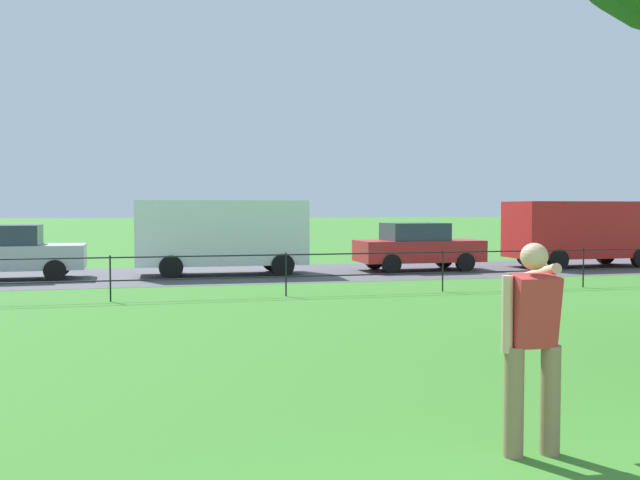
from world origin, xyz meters
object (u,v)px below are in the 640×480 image
object	(u,v)px
car_silver_center	(9,252)
car_red_far_left	(418,246)
panel_van_left	(222,233)
person_thrower	(532,341)
panel_van_far_right	(581,230)

from	to	relation	value
car_silver_center	car_red_far_left	size ratio (longest dim) A/B	1.01
panel_van_left	car_red_far_left	distance (m)	6.32
person_thrower	car_silver_center	xyz separation A→B (m)	(-6.82, 16.05, -0.16)
car_red_far_left	panel_van_far_right	bearing A→B (deg)	0.06
person_thrower	car_red_far_left	xyz separation A→B (m)	(5.43, 16.13, -0.16)
panel_van_left	panel_van_far_right	xyz separation A→B (m)	(12.28, 0.07, 0.00)
panel_van_left	person_thrower	bearing A→B (deg)	-86.92
panel_van_left	panel_van_far_right	bearing A→B (deg)	0.31
car_red_far_left	panel_van_far_right	world-z (taller)	panel_van_far_right
person_thrower	panel_van_left	world-z (taller)	panel_van_left
panel_van_far_right	person_thrower	bearing A→B (deg)	-125.27
car_silver_center	panel_van_left	distance (m)	5.98
car_silver_center	panel_van_left	world-z (taller)	panel_van_left
person_thrower	car_red_far_left	size ratio (longest dim) A/B	0.43
panel_van_left	panel_van_far_right	world-z (taller)	same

